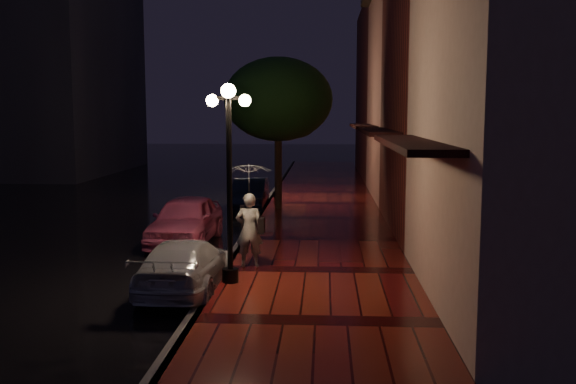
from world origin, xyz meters
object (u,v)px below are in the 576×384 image
at_px(streetlamp_far, 278,142).
at_px(pink_car, 186,220).
at_px(woman_with_umbrella, 249,199).
at_px(parking_meter, 242,222).
at_px(silver_car, 185,265).
at_px(street_tree, 278,102).
at_px(navy_car, 250,194).
at_px(streetlamp_near, 229,171).

relative_size(streetlamp_far, pink_car, 1.04).
relative_size(woman_with_umbrella, parking_meter, 2.12).
distance_m(silver_car, woman_with_umbrella, 2.39).
xyz_separation_m(street_tree, navy_car, (-1.21, 0.80, -3.63)).
relative_size(pink_car, silver_car, 1.06).
height_order(streetlamp_far, street_tree, street_tree).
bearing_deg(parking_meter, street_tree, 65.74).
distance_m(streetlamp_near, streetlamp_far, 14.00).
height_order(navy_car, silver_car, navy_car).
distance_m(navy_car, woman_with_umbrella, 10.49).
bearing_deg(pink_car, woman_with_umbrella, -53.76).
bearing_deg(navy_car, parking_meter, -85.94).
distance_m(silver_car, parking_meter, 3.91).
xyz_separation_m(street_tree, silver_car, (-1.21, -11.21, -3.68)).
xyz_separation_m(streetlamp_near, street_tree, (0.26, 10.99, 1.64)).
relative_size(street_tree, silver_car, 1.48).
bearing_deg(streetlamp_near, woman_with_umbrella, 80.02).
bearing_deg(streetlamp_near, street_tree, 88.65).
bearing_deg(navy_car, pink_car, -99.95).
bearing_deg(parking_meter, streetlamp_far, 68.19).
xyz_separation_m(pink_car, parking_meter, (1.83, -1.18, 0.16)).
xyz_separation_m(streetlamp_near, parking_meter, (-0.20, 3.61, -1.73)).
bearing_deg(parking_meter, streetlamp_near, -107.53).
height_order(street_tree, parking_meter, street_tree).
bearing_deg(navy_car, silver_car, -91.17).
relative_size(silver_car, woman_with_umbrella, 1.56).
bearing_deg(silver_car, streetlamp_far, -92.71).
distance_m(streetlamp_far, navy_car, 3.12).
bearing_deg(woman_with_umbrella, streetlamp_far, -88.33).
height_order(pink_car, parking_meter, pink_car).
bearing_deg(silver_car, navy_car, -88.89).
height_order(streetlamp_near, woman_with_umbrella, streetlamp_near).
bearing_deg(streetlamp_far, pink_car, -102.43).
distance_m(streetlamp_near, pink_car, 5.53).
distance_m(streetlamp_near, navy_car, 11.99).
height_order(street_tree, silver_car, street_tree).
bearing_deg(street_tree, woman_with_umbrella, -90.03).
height_order(streetlamp_near, silver_car, streetlamp_near).
xyz_separation_m(pink_car, silver_car, (1.08, -5.00, -0.14)).
bearing_deg(streetlamp_near, parking_meter, 93.17).
bearing_deg(parking_meter, silver_car, -121.80).
bearing_deg(streetlamp_near, silver_car, -167.01).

